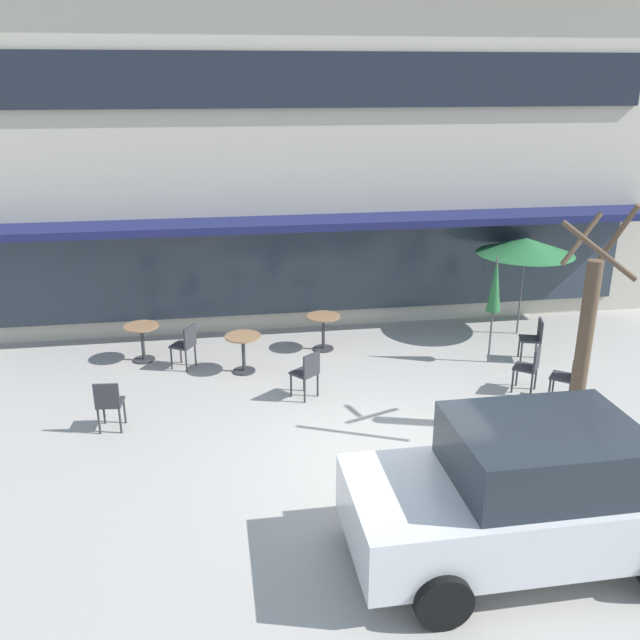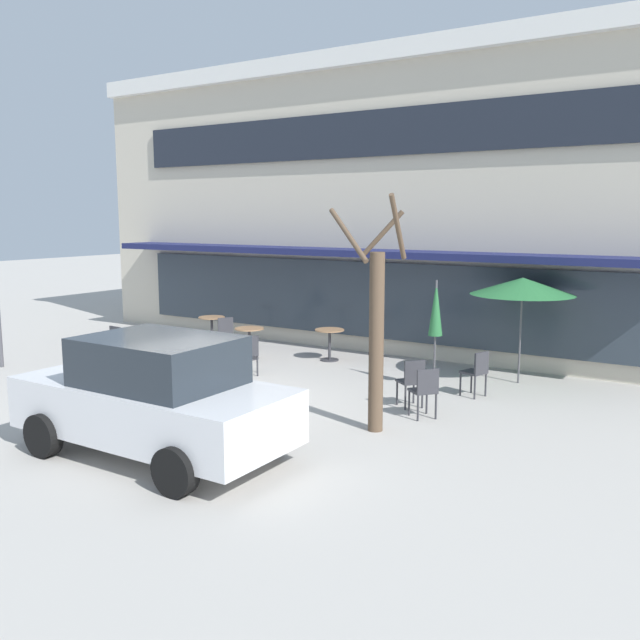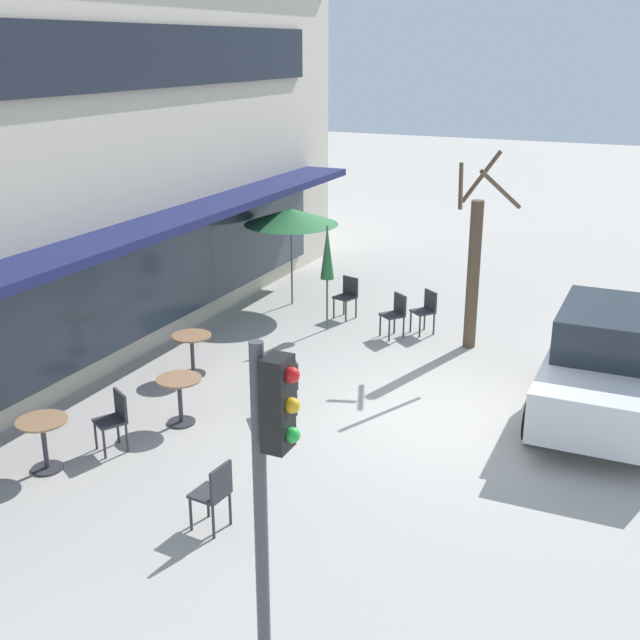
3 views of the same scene
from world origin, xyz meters
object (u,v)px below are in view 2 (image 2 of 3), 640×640
Objects in this scene: cafe_table_near_wall at (249,338)px; cafe_chair_0 at (412,379)px; cafe_chair_5 at (120,341)px; cafe_table_streetside at (212,326)px; cafe_chair_1 at (224,331)px; parked_sedan at (155,397)px; cafe_chair_4 at (425,389)px; cafe_chair_2 at (249,352)px; cafe_table_by_tree at (330,339)px; patio_umbrella_cream_folded at (522,286)px; patio_umbrella_green_folded at (436,309)px; street_tree at (376,330)px; cafe_chair_3 at (477,370)px.

cafe_table_near_wall is 5.39m from cafe_chair_0.
cafe_table_near_wall is 3.04m from cafe_chair_5.
cafe_chair_1 is (0.88, -0.51, 0.01)m from cafe_table_streetside.
cafe_chair_5 is 0.21× the size of parked_sedan.
cafe_chair_5 is at bearing -177.64° from cafe_chair_0.
cafe_chair_4 is at bearing -21.10° from cafe_chair_1.
cafe_table_by_tree is at bearing 73.66° from cafe_chair_2.
patio_umbrella_cream_folded is 2.47× the size of cafe_chair_2.
patio_umbrella_green_folded reaches higher than cafe_table_near_wall.
patio_umbrella_cream_folded reaches higher than cafe_chair_4.
cafe_chair_1 is 1.00× the size of cafe_chair_4.
patio_umbrella_green_folded is (4.94, -0.29, 1.11)m from cafe_table_near_wall.
cafe_chair_5 is at bearing -159.48° from patio_umbrella_cream_folded.
cafe_chair_4 is at bearing -21.60° from cafe_table_near_wall.
street_tree is (7.44, -1.22, 1.12)m from cafe_chair_5.
patio_umbrella_cream_folded is at bearing 69.17° from cafe_chair_0.
cafe_chair_1 is at bearing 173.71° from patio_umbrella_green_folded.
street_tree reaches higher than patio_umbrella_cream_folded.
street_tree reaches higher than cafe_chair_3.
patio_umbrella_green_folded is 2.96m from street_tree.
cafe_chair_0 is at bearing -18.59° from cafe_chair_1.
cafe_table_near_wall is 6.49m from patio_umbrella_cream_folded.
cafe_chair_3 is (0.90, -0.07, -1.10)m from patio_umbrella_green_folded.
cafe_chair_4 reaches higher than cafe_table_streetside.
cafe_chair_3 is at bearing 77.04° from street_tree.
cafe_chair_5 is (-0.27, -2.91, 0.01)m from cafe_table_streetside.
cafe_chair_1 is at bearing 161.50° from cafe_table_near_wall.
cafe_chair_1 is (-7.31, -0.77, -1.50)m from patio_umbrella_cream_folded.
cafe_chair_0 is at bearing -18.61° from cafe_table_near_wall.
cafe_table_near_wall is at bearing 158.40° from cafe_chair_4.
patio_umbrella_green_folded is 4.15m from cafe_chair_2.
cafe_chair_3 is at bearing -103.51° from patio_umbrella_cream_folded.
cafe_chair_3 is at bearing 61.75° from cafe_chair_0.
cafe_table_by_tree is 0.85× the size of cafe_chair_0.
cafe_table_near_wall is 1.00× the size of cafe_table_streetside.
cafe_chair_3 is at bearing -4.67° from patio_umbrella_green_folded.
street_tree is (7.17, -4.13, 1.13)m from cafe_table_streetside.
cafe_chair_5 is (-1.16, -2.40, 0.00)m from cafe_chair_1.
cafe_table_near_wall is at bearing 41.79° from cafe_chair_5.
cafe_chair_3 is at bearing 11.48° from cafe_chair_2.
patio_umbrella_cream_folded is at bearing 48.65° from patio_umbrella_green_folded.
cafe_chair_0 and cafe_chair_5 have the same top height.
cafe_chair_0 and cafe_chair_3 have the same top height.
street_tree is at bearing -50.21° from cafe_table_by_tree.
cafe_chair_2 is 1.00× the size of cafe_chair_5.
patio_umbrella_cream_folded reaches higher than cafe_chair_0.
street_tree is (-0.41, -1.03, 1.12)m from cafe_chair_4.
cafe_chair_1 is at bearing 123.26° from parked_sedan.
patio_umbrella_green_folded is (6.93, -1.18, 1.11)m from cafe_table_streetside.
patio_umbrella_cream_folded is at bearing 79.55° from cafe_chair_4.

